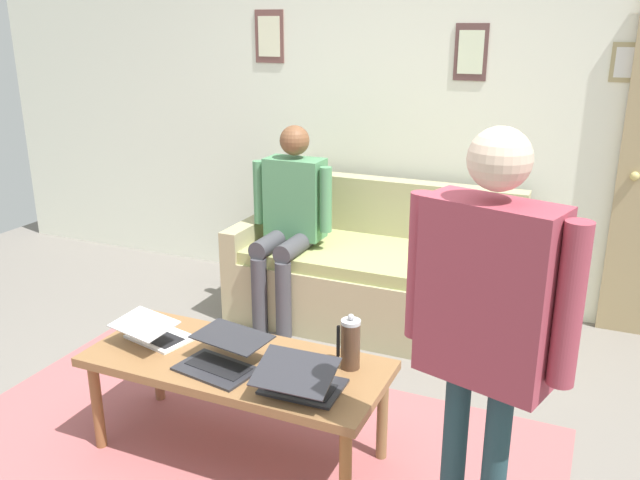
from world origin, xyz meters
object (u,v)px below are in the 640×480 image
Objects in this scene: coffee_table at (236,369)px; laptop_left at (300,381)px; couch at (375,275)px; person_standing at (486,315)px; person_seated at (290,213)px; laptop_right at (155,333)px; french_press at (350,344)px; laptop_center at (222,357)px.

laptop_left is at bearing 161.60° from coffee_table.
coffee_table is at bearing 87.16° from couch.
person_standing reaches higher than couch.
person_seated reaches higher than coffee_table.
coffee_table is 1.51m from person_seated.
laptop_right is 0.94m from french_press.
person_seated is (-0.01, -1.41, 0.21)m from laptop_right.
coffee_table is at bearing -104.92° from laptop_center.
laptop_center is (0.40, -0.05, -0.00)m from laptop_left.
coffee_table is at bearing -18.40° from laptop_left.
couch is 1.65m from coffee_table.
couch is 1.81m from laptop_left.
french_press reaches higher than coffee_table.
person_standing is at bearing 167.65° from laptop_center.
couch reaches higher than laptop_right.
person_seated reaches higher than laptop_left.
couch is at bearing -93.40° from laptop_center.
couch reaches higher than laptop_center.
couch is at bearing -92.84° from coffee_table.
laptop_center is at bearing 105.21° from person_seated.
coffee_table is (0.08, 1.65, 0.12)m from couch.
laptop_right is at bearing -0.70° from coffee_table.
laptop_right is (0.41, -0.08, -0.00)m from laptop_center.
person_standing reaches higher than french_press.
laptop_left is 0.82m from laptop_right.
french_press reaches higher than laptop_left.
person_standing is at bearing 164.68° from laptop_left.
couch is 2.34m from person_standing.
person_seated reaches higher than laptop_center.
laptop_left is 0.20× the size of person_standing.
coffee_table is 0.45m from laptop_right.
laptop_right is at bearing -9.12° from laptop_left.
couch is 1.73m from laptop_right.
coffee_table is 0.83× the size of person_standing.
laptop_center is (0.02, 0.08, 0.09)m from coffee_table.
laptop_right is (0.52, 1.64, 0.21)m from couch.
person_seated is at bearing 23.92° from couch.
person_seated reaches higher than laptop_right.
laptop_left reaches higher than laptop_right.
person_seated is (0.41, -1.50, 0.20)m from laptop_center.
person_seated is (0.92, -1.28, 0.14)m from french_press.
laptop_center is (0.10, 1.72, 0.22)m from couch.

